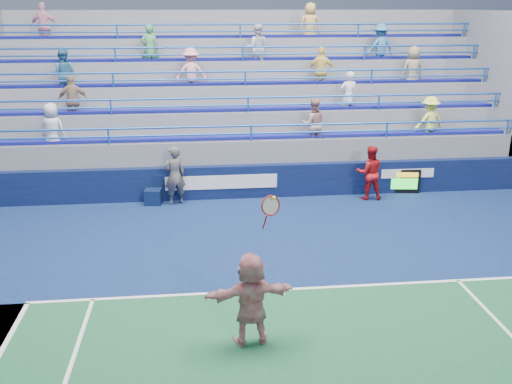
{
  "coord_description": "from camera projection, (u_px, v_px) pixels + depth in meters",
  "views": [
    {
      "loc": [
        -1.79,
        -11.21,
        6.04
      ],
      "look_at": [
        -0.3,
        2.5,
        1.5
      ],
      "focal_mm": 40.0,
      "sensor_mm": 36.0,
      "label": 1
    }
  ],
  "objects": [
    {
      "name": "sponsor_wall",
      "position": [
        252.0,
        181.0,
        18.63
      ],
      "size": [
        18.0,
        0.32,
        1.1
      ],
      "color": "#091233",
      "rests_on": "ground"
    },
    {
      "name": "serve_speed_board",
      "position": [
        402.0,
        181.0,
        19.07
      ],
      "size": [
        1.2,
        0.28,
        0.83
      ],
      "color": "black",
      "rests_on": "ground"
    },
    {
      "name": "tennis_player",
      "position": [
        251.0,
        299.0,
        10.45
      ],
      "size": [
        1.73,
        0.73,
        2.91
      ],
      "color": "silver",
      "rests_on": "ground"
    },
    {
      "name": "ground",
      "position": [
        281.0,
        291.0,
        12.66
      ],
      "size": [
        120.0,
        120.0,
        0.0
      ],
      "primitive_type": "plane",
      "color": "#333538"
    },
    {
      "name": "judge_chair",
      "position": [
        153.0,
        195.0,
        18.07
      ],
      "size": [
        0.57,
        0.57,
        0.89
      ],
      "color": "#0C183A",
      "rests_on": "ground"
    },
    {
      "name": "bleacher_stand",
      "position": [
        242.0,
        128.0,
        21.88
      ],
      "size": [
        18.0,
        5.6,
        6.13
      ],
      "color": "slate",
      "rests_on": "ground"
    },
    {
      "name": "line_judge",
      "position": [
        175.0,
        176.0,
        17.85
      ],
      "size": [
        0.8,
        0.65,
        1.89
      ],
      "primitive_type": "imported",
      "rotation": [
        0.0,
        0.0,
        3.46
      ],
      "color": "#15173C",
      "rests_on": "ground"
    },
    {
      "name": "ball_girl",
      "position": [
        370.0,
        173.0,
        18.36
      ],
      "size": [
        0.92,
        0.75,
        1.78
      ],
      "primitive_type": "imported",
      "rotation": [
        0.0,
        0.0,
        3.05
      ],
      "color": "#AE1317",
      "rests_on": "ground"
    }
  ]
}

